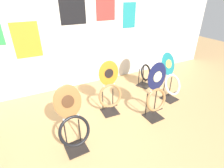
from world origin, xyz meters
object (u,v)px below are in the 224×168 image
object	(u,v)px
toilet_seat_display_teal_sax	(171,79)
toilet_seat_display_navy_moon	(156,93)
toilet_seat_display_white_plain	(145,68)
toilet_seat_display_woodgrain	(73,123)
toilet_seat_display_orange_sun	(110,91)

from	to	relation	value
toilet_seat_display_teal_sax	toilet_seat_display_navy_moon	xyz separation A→B (m)	(-0.65, -0.34, 0.05)
toilet_seat_display_white_plain	toilet_seat_display_teal_sax	bearing A→B (deg)	-80.72
toilet_seat_display_woodgrain	toilet_seat_display_orange_sun	xyz separation A→B (m)	(0.79, 0.51, 0.00)
toilet_seat_display_orange_sun	toilet_seat_display_white_plain	world-z (taller)	toilet_seat_display_orange_sun
toilet_seat_display_teal_sax	toilet_seat_display_white_plain	world-z (taller)	toilet_seat_display_white_plain
toilet_seat_display_teal_sax	toilet_seat_display_orange_sun	bearing A→B (deg)	174.51
toilet_seat_display_woodgrain	toilet_seat_display_white_plain	distance (m)	2.20
toilet_seat_display_orange_sun	toilet_seat_display_navy_moon	xyz separation A→B (m)	(0.60, -0.47, 0.05)
toilet_seat_display_woodgrain	toilet_seat_display_navy_moon	distance (m)	1.39
toilet_seat_display_woodgrain	toilet_seat_display_navy_moon	size ratio (longest dim) A/B	0.93
toilet_seat_display_teal_sax	toilet_seat_display_navy_moon	distance (m)	0.74
toilet_seat_display_orange_sun	toilet_seat_display_navy_moon	world-z (taller)	toilet_seat_display_navy_moon
toilet_seat_display_navy_moon	toilet_seat_display_white_plain	xyz separation A→B (m)	(0.54, 1.03, -0.05)
toilet_seat_display_white_plain	toilet_seat_display_woodgrain	bearing A→B (deg)	-151.02
toilet_seat_display_woodgrain	toilet_seat_display_orange_sun	world-z (taller)	toilet_seat_display_orange_sun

